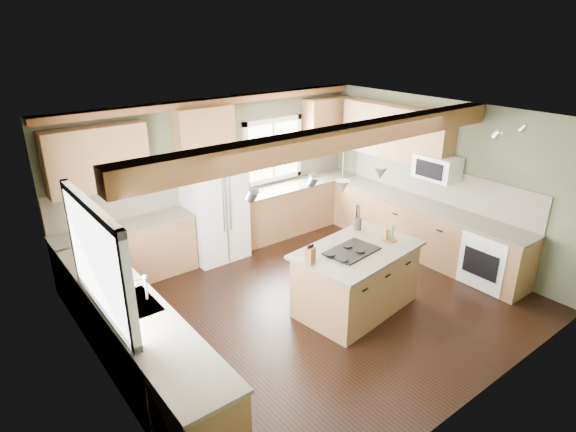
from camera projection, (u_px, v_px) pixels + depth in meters
floor at (311, 302)px, 6.87m from camera, size 5.60×5.60×0.00m
ceiling at (315, 121)px, 5.89m from camera, size 5.60×5.60×0.00m
wall_back at (217, 174)px, 8.21m from camera, size 5.60×0.00×5.60m
wall_left at (99, 284)px, 4.79m from camera, size 0.00×5.00×5.00m
wall_right at (441, 179)px, 7.97m from camera, size 0.00×5.00×5.00m
ceiling_beam at (341, 138)px, 5.60m from camera, size 5.55×0.26×0.26m
soffit_trim at (216, 101)px, 7.67m from camera, size 5.55×0.20×0.10m
backsplash_back at (218, 180)px, 8.23m from camera, size 5.58×0.03×0.58m
backsplash_right at (437, 184)px, 8.03m from camera, size 0.03×3.70×0.58m
base_cab_back_left at (128, 255)px, 7.30m from camera, size 2.02×0.60×0.88m
counter_back_left at (124, 227)px, 7.13m from camera, size 2.06×0.64×0.04m
base_cab_back_right at (296, 207)px, 9.16m from camera, size 2.62×0.60×0.88m
counter_back_right at (296, 184)px, 8.99m from camera, size 2.66×0.64×0.04m
base_cab_left at (137, 342)px, 5.32m from camera, size 0.60×3.70×0.88m
counter_left at (132, 306)px, 5.15m from camera, size 0.64×3.74×0.04m
base_cab_right at (422, 230)px, 8.16m from camera, size 0.60×3.70×0.88m
counter_right at (424, 205)px, 7.99m from camera, size 0.64×3.74×0.04m
upper_cab_back_left at (97, 159)px, 6.71m from camera, size 1.40×0.35×0.90m
upper_cab_over_fridge at (204, 129)px, 7.59m from camera, size 0.96×0.35×0.70m
upper_cab_right at (395, 132)px, 8.29m from camera, size 0.35×2.20×0.90m
upper_cab_back_corner at (326, 122)px, 9.14m from camera, size 0.90×0.35×0.90m
window_left at (96, 259)px, 4.75m from camera, size 0.04×1.60×1.05m
window_back at (272, 150)px, 8.76m from camera, size 1.10×0.04×1.00m
sink at (131, 306)px, 5.15m from camera, size 0.50×0.65×0.03m
faucet at (146, 289)px, 5.20m from camera, size 0.02×0.02×0.28m
dishwasher at (192, 412)px, 4.38m from camera, size 0.60×0.60×0.84m
oven at (492, 258)px, 7.21m from camera, size 0.60×0.72×0.84m
microwave at (437, 167)px, 7.72m from camera, size 0.40×0.70×0.38m
pendant_left at (342, 187)px, 5.78m from camera, size 0.18×0.18×0.16m
pendant_right at (380, 173)px, 6.31m from camera, size 0.18×0.18×0.16m
refrigerator at (215, 206)px, 7.91m from camera, size 0.90×0.74×1.80m
island at (356, 280)px, 6.59m from camera, size 1.71×1.17×0.88m
island_top at (358, 250)px, 6.41m from camera, size 1.83×1.29×0.04m
cooktop at (352, 251)px, 6.32m from camera, size 0.75×0.55×0.02m
knife_block at (310, 255)px, 5.99m from camera, size 0.15×0.13×0.20m
utensil_crock at (357, 223)px, 6.98m from camera, size 0.15×0.15×0.17m
bottle_tray at (390, 233)px, 6.62m from camera, size 0.25×0.25×0.20m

